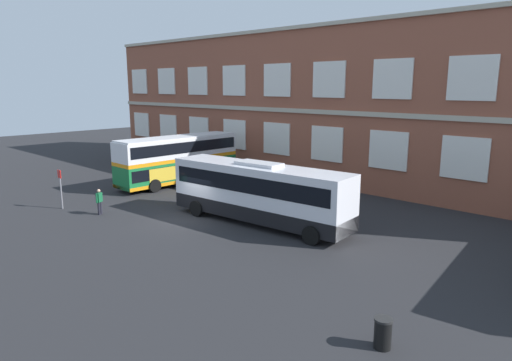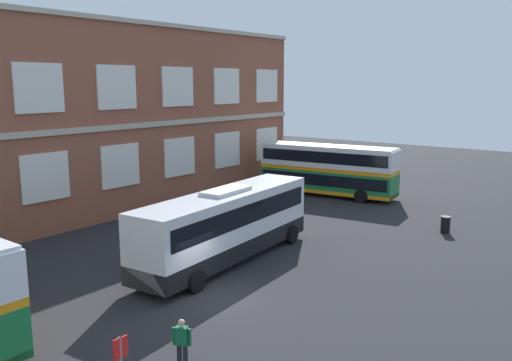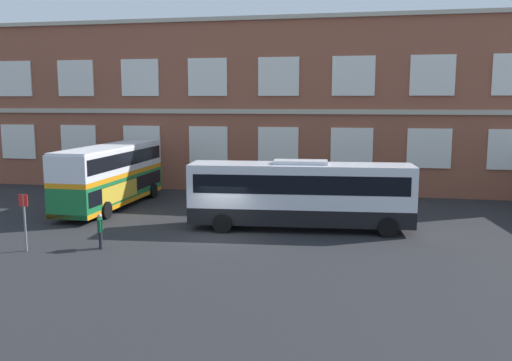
# 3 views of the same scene
# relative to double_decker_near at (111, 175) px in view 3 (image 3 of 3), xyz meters

# --- Properties ---
(ground_plane) EXTENTS (120.00, 120.00, 0.00)m
(ground_plane) POSITION_rel_double_decker_near_xyz_m (8.99, -4.32, -2.15)
(ground_plane) COLOR #232326
(brick_terminal_building) EXTENTS (54.50, 8.19, 13.14)m
(brick_terminal_building) POSITION_rel_double_decker_near_xyz_m (7.16, 11.66, 4.28)
(brick_terminal_building) COLOR brown
(brick_terminal_building) RESTS_ON ground
(double_decker_near) EXTENTS (2.96, 11.03, 4.07)m
(double_decker_near) POSITION_rel_double_decker_near_xyz_m (0.00, 0.00, 0.00)
(double_decker_near) COLOR #197038
(double_decker_near) RESTS_ON ground
(touring_coach) EXTENTS (12.18, 3.68, 3.80)m
(touring_coach) POSITION_rel_double_decker_near_xyz_m (12.88, -3.71, -0.24)
(touring_coach) COLOR silver
(touring_coach) RESTS_ON ground
(waiting_passenger) EXTENTS (0.39, 0.61, 1.70)m
(waiting_passenger) POSITION_rel_double_decker_near_xyz_m (4.01, -9.43, -1.22)
(waiting_passenger) COLOR black
(waiting_passenger) RESTS_ON ground
(bus_stand_flag) EXTENTS (0.44, 0.10, 2.70)m
(bus_stand_flag) POSITION_rel_double_decker_near_xyz_m (0.80, -10.51, -0.51)
(bus_stand_flag) COLOR slate
(bus_stand_flag) RESTS_ON ground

